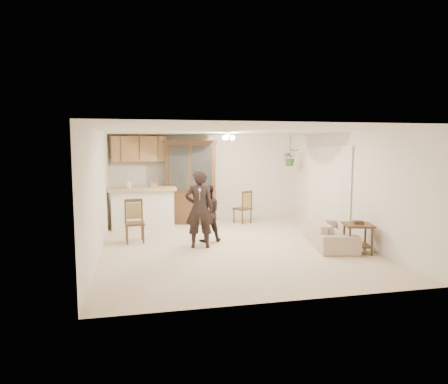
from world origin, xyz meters
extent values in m
plane|color=#CAB298|center=(0.00, 0.00, 0.00)|extent=(6.50, 6.50, 0.00)
cube|color=white|center=(0.00, 0.00, 2.50)|extent=(5.50, 6.50, 0.02)
cube|color=silver|center=(0.00, 3.25, 1.25)|extent=(5.50, 0.02, 2.50)
cube|color=silver|center=(0.00, -3.25, 1.25)|extent=(5.50, 0.02, 2.50)
cube|color=silver|center=(-2.75, 0.00, 1.25)|extent=(0.02, 6.50, 2.50)
cube|color=silver|center=(2.75, 0.00, 1.25)|extent=(0.02, 6.50, 2.50)
cube|color=white|center=(-1.85, 2.35, 0.50)|extent=(1.60, 0.55, 1.00)
cube|color=tan|center=(-1.85, 2.35, 1.05)|extent=(1.75, 0.70, 0.08)
cube|color=olive|center=(-1.90, 3.07, 2.10)|extent=(1.50, 0.34, 0.70)
imported|color=#2E5522|center=(2.30, 2.40, 1.85)|extent=(0.43, 0.37, 0.48)
cylinder|color=black|center=(2.30, 2.40, 2.17)|extent=(0.01, 0.01, 0.65)
imported|color=beige|center=(2.13, -0.40, 0.37)|extent=(1.10, 1.98, 0.73)
imported|color=black|center=(-0.70, 0.00, 0.90)|extent=(0.71, 0.52, 1.80)
imported|color=black|center=(-0.44, 0.51, 0.68)|extent=(0.66, 0.52, 1.35)
cube|color=#3E2516|center=(-0.49, 2.78, 0.45)|extent=(1.45, 0.83, 0.91)
cube|color=#3E2516|center=(-0.49, 2.78, 1.59)|extent=(1.43, 0.76, 1.36)
cube|color=#B3BEC3|center=(-0.49, 2.78, 1.59)|extent=(1.16, 0.28, 1.19)
cube|color=#3E2516|center=(-0.49, 2.78, 2.29)|extent=(1.56, 0.87, 0.07)
cube|color=#3E2516|center=(2.39, -1.14, 0.58)|extent=(0.67, 0.67, 0.04)
cube|color=#3E2516|center=(2.39, -1.14, 0.16)|extent=(0.56, 0.56, 0.03)
cube|color=#3E2516|center=(2.39, -1.14, 0.64)|extent=(0.22, 0.18, 0.07)
cube|color=#3E2516|center=(-2.06, 0.78, 0.43)|extent=(0.46, 0.46, 0.05)
cube|color=#A08750|center=(-2.06, 0.78, 0.69)|extent=(0.32, 0.06, 0.37)
cube|color=#3E2516|center=(-2.06, 0.78, 0.93)|extent=(0.39, 0.06, 0.07)
cube|color=#3E2516|center=(-0.33, 2.75, 0.47)|extent=(0.62, 0.62, 0.05)
cube|color=#A08750|center=(-0.33, 2.75, 0.76)|extent=(0.34, 0.17, 0.41)
cube|color=#3E2516|center=(-0.33, 2.75, 1.03)|extent=(0.41, 0.21, 0.08)
cube|color=#3E2516|center=(0.92, 2.46, 0.41)|extent=(0.56, 0.56, 0.04)
cube|color=#A08750|center=(0.92, 2.46, 0.66)|extent=(0.28, 0.18, 0.36)
cube|color=#3E2516|center=(0.92, 2.46, 0.90)|extent=(0.35, 0.22, 0.07)
cube|color=white|center=(-0.75, -0.39, 1.29)|extent=(0.06, 0.15, 0.05)
cube|color=white|center=(-0.45, 0.21, 0.81)|extent=(0.04, 0.11, 0.04)
camera|label=1|loc=(-1.98, -8.34, 2.17)|focal=32.00mm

